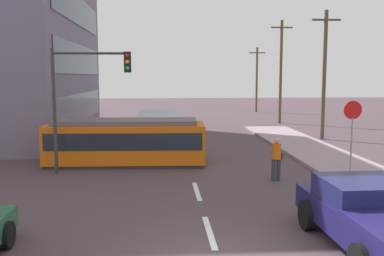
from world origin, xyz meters
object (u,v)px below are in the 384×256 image
(pedestrian_crossing, at_px, (276,156))
(utility_pole_mid, at_px, (324,73))
(stop_sign, at_px, (352,121))
(streetcar_tram, at_px, (126,141))
(traffic_light_mast, at_px, (85,86))
(city_bus, at_px, (160,126))
(utility_pole_far, at_px, (281,70))
(utility_pole_distant, at_px, (257,78))
(pickup_truck_parked, at_px, (373,217))

(pedestrian_crossing, relative_size, utility_pole_mid, 0.21)
(utility_pole_mid, bearing_deg, stop_sign, -104.19)
(streetcar_tram, xyz_separation_m, traffic_light_mast, (-1.49, -1.79, 2.56))
(streetcar_tram, height_order, stop_sign, stop_sign)
(city_bus, height_order, utility_pole_far, utility_pole_far)
(city_bus, distance_m, utility_pole_distant, 24.87)
(pedestrian_crossing, height_order, utility_pole_far, utility_pole_far)
(traffic_light_mast, bearing_deg, stop_sign, -4.20)
(pedestrian_crossing, distance_m, utility_pole_far, 21.05)
(pickup_truck_parked, height_order, utility_pole_mid, utility_pole_mid)
(pickup_truck_parked, distance_m, utility_pole_distant, 39.24)
(streetcar_tram, distance_m, utility_pole_distant, 30.98)
(pedestrian_crossing, relative_size, stop_sign, 0.58)
(streetcar_tram, bearing_deg, utility_pole_distant, 66.53)
(pedestrian_crossing, xyz_separation_m, stop_sign, (3.41, 1.01, 1.25))
(city_bus, height_order, traffic_light_mast, traffic_light_mast)
(traffic_light_mast, bearing_deg, utility_pole_far, 54.05)
(streetcar_tram, height_order, city_bus, streetcar_tram)
(streetcar_tram, xyz_separation_m, pedestrian_crossing, (6.02, -3.60, -0.12))
(pickup_truck_parked, xyz_separation_m, utility_pole_distant, (5.83, 38.69, 2.97))
(city_bus, relative_size, utility_pole_distant, 0.81)
(pickup_truck_parked, height_order, traffic_light_mast, traffic_light_mast)
(pickup_truck_parked, relative_size, utility_pole_distant, 0.70)
(traffic_light_mast, bearing_deg, pickup_truck_parked, -47.28)
(pedestrian_crossing, distance_m, pickup_truck_parked, 6.81)
(stop_sign, height_order, utility_pole_distant, utility_pole_distant)
(city_bus, relative_size, utility_pole_mid, 0.72)
(city_bus, relative_size, utility_pole_far, 0.67)
(traffic_light_mast, relative_size, utility_pole_mid, 0.64)
(utility_pole_far, bearing_deg, city_bus, -134.46)
(traffic_light_mast, bearing_deg, streetcar_tram, 50.28)
(utility_pole_mid, distance_m, utility_pole_distant, 21.33)
(stop_sign, bearing_deg, utility_pole_far, 83.22)
(utility_pole_far, bearing_deg, stop_sign, -96.78)
(streetcar_tram, bearing_deg, pedestrian_crossing, -30.87)
(streetcar_tram, distance_m, stop_sign, 9.84)
(city_bus, xyz_separation_m, utility_pole_distant, (10.74, 22.27, 2.72))
(city_bus, xyz_separation_m, traffic_light_mast, (-3.03, -7.83, 2.57))
(utility_pole_distant, bearing_deg, streetcar_tram, -113.47)
(stop_sign, xyz_separation_m, utility_pole_far, (2.25, 18.95, 2.30))
(traffic_light_mast, relative_size, utility_pole_distant, 0.72)
(streetcar_tram, distance_m, pickup_truck_parked, 12.23)
(city_bus, bearing_deg, utility_pole_distant, 64.25)
(streetcar_tram, distance_m, city_bus, 6.23)
(pedestrian_crossing, bearing_deg, utility_pole_far, 74.17)
(traffic_light_mast, bearing_deg, utility_pole_distant, 65.40)
(streetcar_tram, relative_size, pickup_truck_parked, 1.43)
(stop_sign, relative_size, utility_pole_distant, 0.40)
(streetcar_tram, height_order, pedestrian_crossing, streetcar_tram)
(stop_sign, distance_m, utility_pole_far, 19.22)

